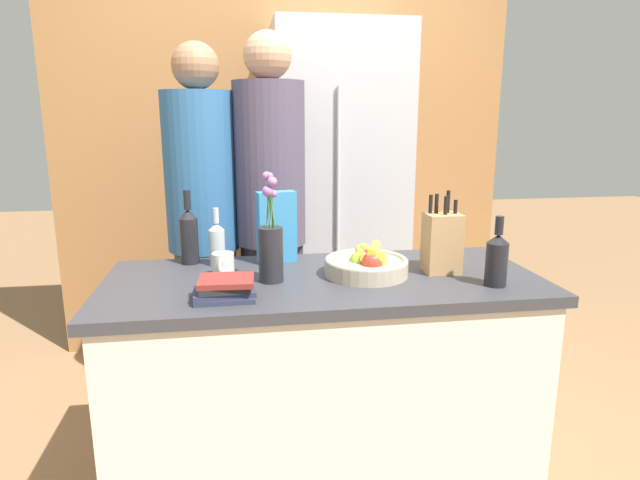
{
  "coord_description": "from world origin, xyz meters",
  "views": [
    {
      "loc": [
        -0.3,
        -1.86,
        1.46
      ],
      "look_at": [
        0.0,
        0.09,
        1.0
      ],
      "focal_mm": 30.0,
      "sensor_mm": 36.0,
      "label": 1
    }
  ],
  "objects_px": {
    "coffee_mug": "(223,265)",
    "knife_block": "(442,242)",
    "fruit_bowl": "(367,264)",
    "book_stack": "(225,289)",
    "bottle_wine": "(217,243)",
    "cereal_box": "(277,227)",
    "person_at_sink": "(203,216)",
    "person_in_blue": "(271,209)",
    "bottle_oil": "(497,259)",
    "flower_vase": "(271,247)",
    "bottle_vinegar": "(189,235)",
    "refrigerator": "(337,201)"
  },
  "relations": [
    {
      "from": "coffee_mug",
      "to": "knife_block",
      "type": "bearing_deg",
      "value": -3.99
    },
    {
      "from": "fruit_bowl",
      "to": "book_stack",
      "type": "relative_size",
      "value": 1.5
    },
    {
      "from": "fruit_bowl",
      "to": "bottle_wine",
      "type": "relative_size",
      "value": 1.35
    },
    {
      "from": "cereal_box",
      "to": "bottle_wine",
      "type": "relative_size",
      "value": 1.25
    },
    {
      "from": "person_at_sink",
      "to": "knife_block",
      "type": "bearing_deg",
      "value": -50.36
    },
    {
      "from": "person_at_sink",
      "to": "person_in_blue",
      "type": "relative_size",
      "value": 0.97
    },
    {
      "from": "fruit_bowl",
      "to": "bottle_wine",
      "type": "distance_m",
      "value": 0.6
    },
    {
      "from": "person_at_sink",
      "to": "bottle_oil",
      "type": "bearing_deg",
      "value": -54.12
    },
    {
      "from": "fruit_bowl",
      "to": "flower_vase",
      "type": "distance_m",
      "value": 0.36
    },
    {
      "from": "coffee_mug",
      "to": "bottle_vinegar",
      "type": "distance_m",
      "value": 0.26
    },
    {
      "from": "knife_block",
      "to": "coffee_mug",
      "type": "relative_size",
      "value": 2.65
    },
    {
      "from": "flower_vase",
      "to": "bottle_oil",
      "type": "distance_m",
      "value": 0.79
    },
    {
      "from": "knife_block",
      "to": "book_stack",
      "type": "bearing_deg",
      "value": -166.64
    },
    {
      "from": "knife_block",
      "to": "cereal_box",
      "type": "height_order",
      "value": "knife_block"
    },
    {
      "from": "knife_block",
      "to": "flower_vase",
      "type": "distance_m",
      "value": 0.64
    },
    {
      "from": "bottle_vinegar",
      "to": "person_at_sink",
      "type": "bearing_deg",
      "value": 84.52
    },
    {
      "from": "bottle_vinegar",
      "to": "bottle_wine",
      "type": "bearing_deg",
      "value": -22.43
    },
    {
      "from": "refrigerator",
      "to": "fruit_bowl",
      "type": "relative_size",
      "value": 6.3
    },
    {
      "from": "refrigerator",
      "to": "person_at_sink",
      "type": "height_order",
      "value": "refrigerator"
    },
    {
      "from": "coffee_mug",
      "to": "person_at_sink",
      "type": "distance_m",
      "value": 0.58
    },
    {
      "from": "refrigerator",
      "to": "flower_vase",
      "type": "relative_size",
      "value": 4.98
    },
    {
      "from": "fruit_bowl",
      "to": "person_at_sink",
      "type": "bearing_deg",
      "value": 134.62
    },
    {
      "from": "refrigerator",
      "to": "bottle_vinegar",
      "type": "distance_m",
      "value": 1.2
    },
    {
      "from": "bottle_wine",
      "to": "person_at_sink",
      "type": "bearing_deg",
      "value": 100.65
    },
    {
      "from": "coffee_mug",
      "to": "book_stack",
      "type": "relative_size",
      "value": 0.56
    },
    {
      "from": "cereal_box",
      "to": "person_at_sink",
      "type": "relative_size",
      "value": 0.16
    },
    {
      "from": "person_at_sink",
      "to": "flower_vase",
      "type": "bearing_deg",
      "value": -83.31
    },
    {
      "from": "person_in_blue",
      "to": "refrigerator",
      "type": "bearing_deg",
      "value": 36.8
    },
    {
      "from": "refrigerator",
      "to": "coffee_mug",
      "type": "xyz_separation_m",
      "value": [
        -0.64,
        -1.12,
        -0.05
      ]
    },
    {
      "from": "cereal_box",
      "to": "person_in_blue",
      "type": "height_order",
      "value": "person_in_blue"
    },
    {
      "from": "coffee_mug",
      "to": "bottle_oil",
      "type": "distance_m",
      "value": 0.97
    },
    {
      "from": "fruit_bowl",
      "to": "flower_vase",
      "type": "bearing_deg",
      "value": -177.92
    },
    {
      "from": "knife_block",
      "to": "cereal_box",
      "type": "relative_size",
      "value": 1.07
    },
    {
      "from": "knife_block",
      "to": "bottle_vinegar",
      "type": "xyz_separation_m",
      "value": [
        -0.95,
        0.27,
        0.0
      ]
    },
    {
      "from": "fruit_bowl",
      "to": "book_stack",
      "type": "bearing_deg",
      "value": -160.71
    },
    {
      "from": "flower_vase",
      "to": "book_stack",
      "type": "bearing_deg",
      "value": -133.91
    },
    {
      "from": "coffee_mug",
      "to": "person_in_blue",
      "type": "bearing_deg",
      "value": 68.64
    },
    {
      "from": "bottle_vinegar",
      "to": "person_in_blue",
      "type": "relative_size",
      "value": 0.16
    },
    {
      "from": "cereal_box",
      "to": "bottle_oil",
      "type": "distance_m",
      "value": 0.85
    },
    {
      "from": "bottle_vinegar",
      "to": "person_at_sink",
      "type": "height_order",
      "value": "person_at_sink"
    },
    {
      "from": "refrigerator",
      "to": "cereal_box",
      "type": "bearing_deg",
      "value": -114.15
    },
    {
      "from": "bottle_oil",
      "to": "person_in_blue",
      "type": "distance_m",
      "value": 1.07
    },
    {
      "from": "flower_vase",
      "to": "person_at_sink",
      "type": "relative_size",
      "value": 0.22
    },
    {
      "from": "bottle_wine",
      "to": "person_at_sink",
      "type": "relative_size",
      "value": 0.13
    },
    {
      "from": "flower_vase",
      "to": "cereal_box",
      "type": "xyz_separation_m",
      "value": [
        0.04,
        0.26,
        0.02
      ]
    },
    {
      "from": "fruit_bowl",
      "to": "coffee_mug",
      "type": "bearing_deg",
      "value": 172.64
    },
    {
      "from": "flower_vase",
      "to": "bottle_vinegar",
      "type": "relative_size",
      "value": 1.32
    },
    {
      "from": "refrigerator",
      "to": "knife_block",
      "type": "bearing_deg",
      "value": -81.41
    },
    {
      "from": "knife_block",
      "to": "bottle_oil",
      "type": "distance_m",
      "value": 0.23
    },
    {
      "from": "bottle_oil",
      "to": "person_at_sink",
      "type": "bearing_deg",
      "value": 141.99
    }
  ]
}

